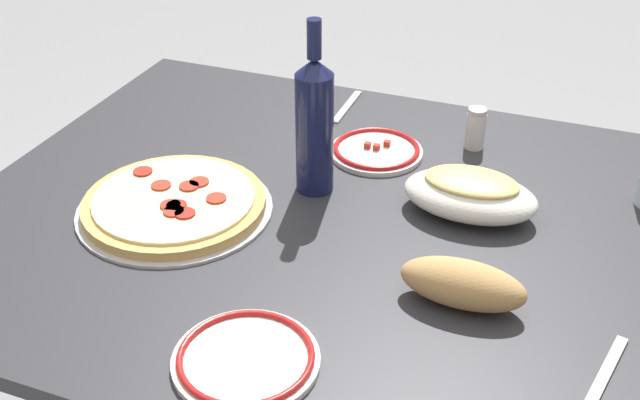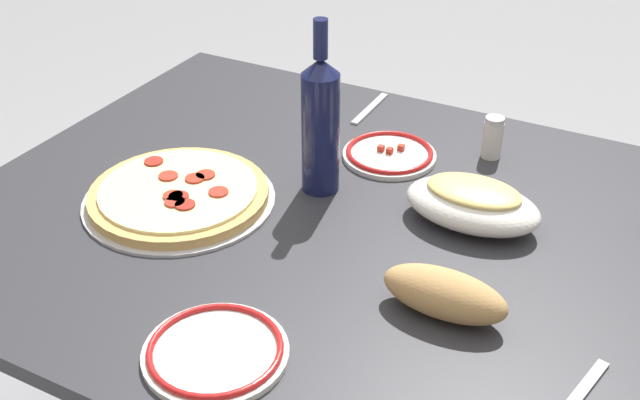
% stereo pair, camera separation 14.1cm
% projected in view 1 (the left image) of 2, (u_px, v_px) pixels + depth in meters
% --- Properties ---
extents(dining_table, '(1.28, 1.07, 0.74)m').
position_uv_depth(dining_table, '(320.00, 263.00, 1.49)').
color(dining_table, '#2D2D33').
rests_on(dining_table, ground).
extents(pepperoni_pizza, '(0.35, 0.35, 0.03)m').
position_uv_depth(pepperoni_pizza, '(175.00, 204.00, 1.43)').
color(pepperoni_pizza, '#B7B7BC').
rests_on(pepperoni_pizza, dining_table).
extents(baked_pasta_dish, '(0.24, 0.15, 0.08)m').
position_uv_depth(baked_pasta_dish, '(470.00, 193.00, 1.41)').
color(baked_pasta_dish, white).
rests_on(baked_pasta_dish, dining_table).
extents(wine_bottle, '(0.07, 0.07, 0.33)m').
position_uv_depth(wine_bottle, '(315.00, 123.00, 1.43)').
color(wine_bottle, '#141942').
rests_on(wine_bottle, dining_table).
extents(side_plate_near, '(0.19, 0.19, 0.02)m').
position_uv_depth(side_plate_near, '(376.00, 150.00, 1.61)').
color(side_plate_near, white).
rests_on(side_plate_near, dining_table).
extents(side_plate_far, '(0.21, 0.21, 0.02)m').
position_uv_depth(side_plate_far, '(246.00, 359.00, 1.10)').
color(side_plate_far, white).
rests_on(side_plate_far, dining_table).
extents(bread_loaf, '(0.19, 0.08, 0.07)m').
position_uv_depth(bread_loaf, '(463.00, 284.00, 1.20)').
color(bread_loaf, tan).
rests_on(bread_loaf, dining_table).
extents(spice_shaker, '(0.04, 0.04, 0.09)m').
position_uv_depth(spice_shaker, '(476.00, 128.00, 1.62)').
color(spice_shaker, silver).
rests_on(spice_shaker, dining_table).
extents(fork_left, '(0.05, 0.17, 0.00)m').
position_uv_depth(fork_left, '(605.00, 374.00, 1.09)').
color(fork_left, '#B7B7BC').
rests_on(fork_left, dining_table).
extents(fork_right, '(0.02, 0.17, 0.00)m').
position_uv_depth(fork_right, '(347.00, 107.00, 1.80)').
color(fork_right, '#B7B7BC').
rests_on(fork_right, dining_table).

